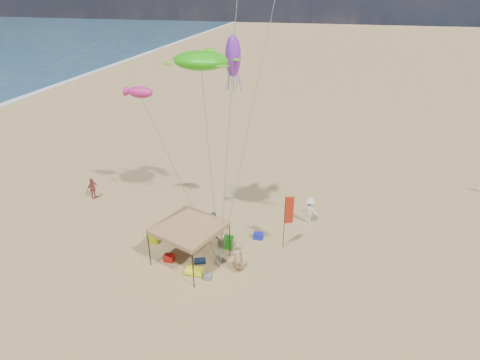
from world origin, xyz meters
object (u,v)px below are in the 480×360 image
at_px(feather_flag, 288,214).
at_px(chair_yellow, 154,237).
at_px(person_near_b, 215,226).
at_px(person_far_a, 93,188).
at_px(cooler_blue, 258,236).
at_px(canopy_tent, 188,211).
at_px(cooler_red, 169,258).
at_px(beach_cart, 194,271).
at_px(chair_green, 228,242).
at_px(person_near_c, 309,210).
at_px(person_near_a, 237,258).

relative_size(feather_flag, chair_yellow, 4.72).
height_order(person_near_b, person_far_a, person_near_b).
distance_m(cooler_blue, person_far_a, 12.25).
xyz_separation_m(canopy_tent, cooler_red, (-1.14, -0.29, -2.92)).
distance_m(cooler_blue, chair_yellow, 6.01).
bearing_deg(feather_flag, beach_cart, -141.24).
distance_m(feather_flag, chair_green, 3.74).
bearing_deg(cooler_red, chair_green, 34.43).
bearing_deg(person_near_b, feather_flag, -29.06).
height_order(canopy_tent, cooler_red, canopy_tent).
bearing_deg(beach_cart, cooler_red, 156.83).
relative_size(cooler_red, cooler_blue, 1.00).
bearing_deg(person_far_a, person_near_c, -73.04).
height_order(canopy_tent, person_near_c, canopy_tent).
height_order(feather_flag, cooler_red, feather_flag).
bearing_deg(cooler_red, canopy_tent, 14.12).
distance_m(person_near_a, person_near_b, 3.20).
bearing_deg(person_far_a, person_near_b, -90.43).
relative_size(canopy_tent, feather_flag, 1.71).
xyz_separation_m(cooler_red, cooler_blue, (4.27, 3.15, 0.00)).
bearing_deg(feather_flag, canopy_tent, -153.17).
distance_m(feather_flag, person_near_c, 3.37).
height_order(beach_cart, person_near_a, person_near_a).
height_order(person_near_a, person_far_a, person_near_a).
bearing_deg(person_near_c, chair_yellow, 42.26).
xyz_separation_m(cooler_blue, chair_green, (-1.47, -1.24, 0.16)).
bearing_deg(person_near_a, canopy_tent, -45.61).
bearing_deg(beach_cart, canopy_tent, 117.80).
bearing_deg(person_near_a, feather_flag, -168.16).
height_order(chair_green, beach_cart, chair_green).
height_order(cooler_red, chair_yellow, chair_yellow).
xyz_separation_m(cooler_blue, person_near_c, (2.71, 2.48, 0.67)).
height_order(feather_flag, person_near_c, feather_flag).
bearing_deg(chair_yellow, cooler_red, -43.83).
bearing_deg(person_near_c, person_far_a, 17.13).
bearing_deg(person_near_b, person_near_a, -83.79).
relative_size(canopy_tent, chair_yellow, 8.08).
distance_m(cooler_blue, person_near_b, 2.63).
distance_m(cooler_blue, chair_green, 1.93).
bearing_deg(cooler_blue, chair_green, -140.00).
relative_size(chair_green, person_far_a, 0.46).
bearing_deg(feather_flag, cooler_red, -155.44).
xyz_separation_m(cooler_red, chair_yellow, (-1.49, 1.43, 0.16)).
relative_size(cooler_red, person_near_c, 0.31).
bearing_deg(feather_flag, person_near_a, -128.71).
bearing_deg(person_near_b, chair_yellow, 166.93).
relative_size(beach_cart, person_near_a, 0.51).
bearing_deg(person_far_a, beach_cart, -106.81).
height_order(canopy_tent, cooler_blue, canopy_tent).
height_order(canopy_tent, chair_yellow, canopy_tent).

